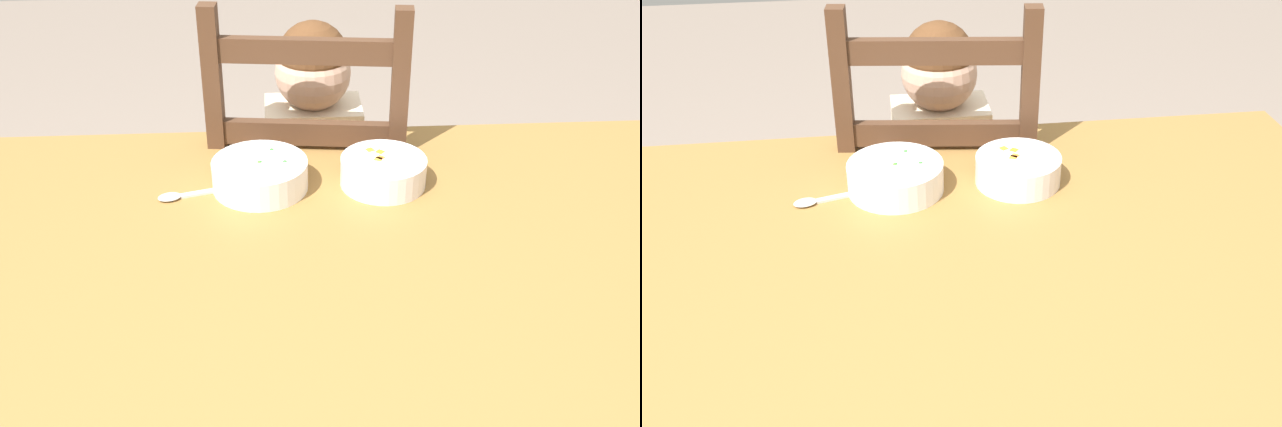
% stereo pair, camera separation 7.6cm
% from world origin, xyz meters
% --- Properties ---
extents(dining_table, '(1.56, 1.01, 0.73)m').
position_xyz_m(dining_table, '(0.00, 0.00, 0.65)').
color(dining_table, olive).
rests_on(dining_table, ground).
extents(dining_chair, '(0.47, 0.47, 1.04)m').
position_xyz_m(dining_chair, '(0.02, 0.55, 0.48)').
color(dining_chair, '#4B2F1E').
rests_on(dining_chair, ground).
extents(child_figure, '(0.32, 0.31, 0.95)m').
position_xyz_m(child_figure, '(0.03, 0.55, 0.63)').
color(child_figure, beige).
rests_on(child_figure, ground).
extents(bowl_of_peas, '(0.18, 0.18, 0.06)m').
position_xyz_m(bowl_of_peas, '(-0.09, 0.26, 0.76)').
color(bowl_of_peas, white).
rests_on(bowl_of_peas, dining_table).
extents(bowl_of_carrots, '(0.17, 0.17, 0.06)m').
position_xyz_m(bowl_of_carrots, '(0.15, 0.26, 0.76)').
color(bowl_of_carrots, white).
rests_on(bowl_of_carrots, dining_table).
extents(spoon, '(0.14, 0.06, 0.01)m').
position_xyz_m(spoon, '(-0.24, 0.23, 0.74)').
color(spoon, silver).
rests_on(spoon, dining_table).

